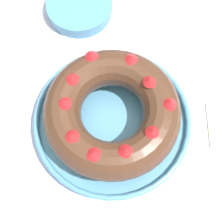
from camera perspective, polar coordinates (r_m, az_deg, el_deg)
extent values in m
plane|color=#4C4742|center=(1.46, 1.03, -10.56)|extent=(8.00, 8.00, 0.00)
cube|color=silver|center=(0.73, 2.02, -0.67)|extent=(1.18, 1.25, 0.03)
cylinder|color=brown|center=(1.45, 19.34, 17.86)|extent=(0.06, 0.06, 0.73)
cylinder|color=#518EB2|center=(0.70, 0.00, -1.72)|extent=(0.34, 0.34, 0.01)
torus|color=#518EB2|center=(0.69, 0.00, -1.31)|extent=(0.35, 0.35, 0.01)
torus|color=#4C2D1E|center=(0.65, 0.00, 0.00)|extent=(0.29, 0.29, 0.08)
cone|color=red|center=(0.61, -8.73, 1.80)|extent=(0.04, 0.04, 0.02)
cone|color=red|center=(0.59, -7.37, -4.29)|extent=(0.04, 0.04, 0.02)
cone|color=red|center=(0.58, -3.40, -7.60)|extent=(0.04, 0.04, 0.02)
cone|color=red|center=(0.58, 2.50, -7.08)|extent=(0.04, 0.04, 0.02)
cone|color=red|center=(0.59, 7.48, -3.53)|extent=(0.04, 0.04, 0.02)
cone|color=red|center=(0.61, 10.58, 1.65)|extent=(0.04, 0.04, 0.02)
cone|color=red|center=(0.63, 6.96, 5.77)|extent=(0.04, 0.04, 0.02)
cone|color=red|center=(0.65, 3.52, 9.87)|extent=(0.03, 0.03, 0.02)
cone|color=red|center=(0.65, -3.80, 10.46)|extent=(0.03, 0.03, 0.02)
cone|color=red|center=(0.63, -7.36, 6.24)|extent=(0.03, 0.03, 0.02)
cylinder|color=#518EB2|center=(0.85, -5.94, 18.51)|extent=(0.17, 0.17, 0.03)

